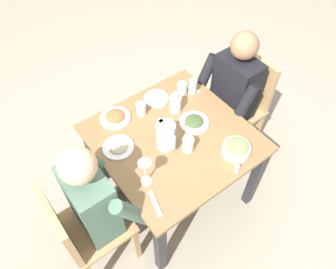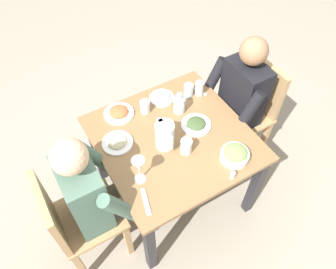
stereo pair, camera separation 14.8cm
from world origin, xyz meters
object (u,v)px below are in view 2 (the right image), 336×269
plate_yoghurt (162,97)px  water_glass_far_left (186,146)px  water_glass_near_right (145,107)px  water_glass_near_left (199,88)px  salad_bowl (235,154)px  salt_shaker (233,175)px  water_pitcher (165,135)px  chair_far (250,107)px  oil_carafe (179,105)px  wine_glass (139,166)px  plate_rice_curry (119,112)px  chair_near (74,219)px  plate_beans (117,142)px  plate_dolmas (196,124)px  diner_far (232,104)px  dining_table (173,147)px  diner_near (101,192)px  water_glass_center (188,90)px

plate_yoghurt → water_glass_far_left: water_glass_far_left is taller
water_glass_near_right → water_glass_near_left: size_ratio=0.83×
salad_bowl → salt_shaker: (0.11, -0.10, -0.01)m
water_pitcher → plate_yoghurt: water_pitcher is taller
chair_far → salt_shaker: bearing=-49.7°
water_glass_near_left → oil_carafe: (0.07, -0.21, 0.00)m
water_pitcher → chair_far: bearing=98.1°
water_pitcher → wine_glass: bearing=-59.9°
chair_far → plate_rice_curry: chair_far is taller
plate_rice_curry → chair_near: bearing=-49.9°
chair_far → water_glass_near_left: 0.51m
water_glass_near_right → plate_yoghurt: bearing=107.0°
plate_beans → salt_shaker: size_ratio=3.70×
chair_far → plate_yoghurt: bearing=-110.8°
plate_rice_curry → plate_dolmas: bearing=48.5°
diner_far → plate_dolmas: size_ratio=5.84×
plate_beans → water_glass_far_left: size_ratio=1.94×
dining_table → water_glass_near_right: water_glass_near_right is taller
diner_near → water_glass_far_left: diner_near is taller
dining_table → water_glass_near_left: bearing=124.2°
plate_dolmas → wine_glass: size_ratio=1.03×
oil_carafe → salt_shaker: oil_carafe is taller
plate_dolmas → water_glass_near_left: (-0.24, 0.19, 0.04)m
plate_yoghurt → water_pitcher: bearing=-27.2°
salad_bowl → water_glass_center: water_glass_center is taller
diner_far → salt_shaker: bearing=-38.5°
chair_near → water_glass_center: size_ratio=9.02×
plate_rice_curry → water_glass_near_right: 0.18m
water_pitcher → plate_beans: water_pitcher is taller
plate_rice_curry → plate_beans: (0.23, -0.12, -0.00)m
water_pitcher → plate_dolmas: bearing=97.4°
water_glass_near_left → water_pitcher: bearing=-58.3°
water_glass_center → water_glass_near_right: water_glass_center is taller
salad_bowl → salt_shaker: size_ratio=3.27×
salad_bowl → water_glass_near_right: size_ratio=1.95×
dining_table → water_glass_center: 0.43m
plate_yoghurt → plate_beans: plate_yoghurt is taller
diner_near → salad_bowl: size_ratio=6.66×
water_pitcher → water_glass_near_right: size_ratio=2.10×
chair_far → diner_near: diner_near is taller
dining_table → water_glass_center: (-0.28, 0.29, 0.16)m
plate_rice_curry → water_glass_near_right: (0.07, 0.17, 0.03)m
plate_rice_curry → diner_far: bearing=71.1°
water_glass_near_right → wine_glass: (0.47, -0.28, 0.10)m
salad_bowl → water_glass_near_right: same height
diner_near → plate_rice_curry: (-0.46, 0.34, 0.09)m
chair_near → water_glass_far_left: chair_near is taller
diner_far → salad_bowl: bearing=-37.5°
chair_far → water_glass_near_right: 0.88m
plate_yoghurt → plate_beans: bearing=-64.9°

